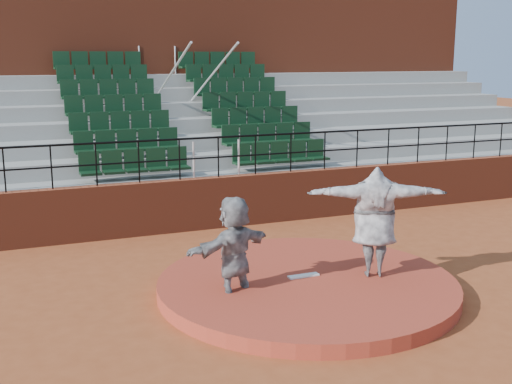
# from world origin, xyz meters

# --- Properties ---
(ground) EXTENTS (90.00, 90.00, 0.00)m
(ground) POSITION_xyz_m (0.00, 0.00, 0.00)
(ground) COLOR brown
(ground) RESTS_ON ground
(pitchers_mound) EXTENTS (5.50, 5.50, 0.25)m
(pitchers_mound) POSITION_xyz_m (0.00, 0.00, 0.12)
(pitchers_mound) COLOR #A13724
(pitchers_mound) RESTS_ON ground
(pitching_rubber) EXTENTS (0.60, 0.15, 0.03)m
(pitching_rubber) POSITION_xyz_m (0.00, 0.15, 0.27)
(pitching_rubber) COLOR white
(pitching_rubber) RESTS_ON pitchers_mound
(boundary_wall) EXTENTS (24.00, 0.30, 1.30)m
(boundary_wall) POSITION_xyz_m (0.00, 5.00, 0.65)
(boundary_wall) COLOR maroon
(boundary_wall) RESTS_ON ground
(wall_railing) EXTENTS (24.04, 0.05, 1.03)m
(wall_railing) POSITION_xyz_m (0.00, 5.00, 2.03)
(wall_railing) COLOR black
(wall_railing) RESTS_ON boundary_wall
(seating_deck) EXTENTS (24.00, 5.97, 4.63)m
(seating_deck) POSITION_xyz_m (0.00, 8.65, 1.43)
(seating_deck) COLOR gray
(seating_deck) RESTS_ON ground
(press_box_facade) EXTENTS (24.00, 3.00, 7.10)m
(press_box_facade) POSITION_xyz_m (0.00, 12.60, 3.55)
(press_box_facade) COLOR maroon
(press_box_facade) RESTS_ON ground
(pitcher) EXTENTS (2.60, 1.62, 2.06)m
(pitcher) POSITION_xyz_m (1.25, -0.25, 1.28)
(pitcher) COLOR black
(pitcher) RESTS_ON pitchers_mound
(fielder) EXTENTS (1.87, 1.19, 1.93)m
(fielder) POSITION_xyz_m (-1.41, 0.03, 0.96)
(fielder) COLOR black
(fielder) RESTS_ON ground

